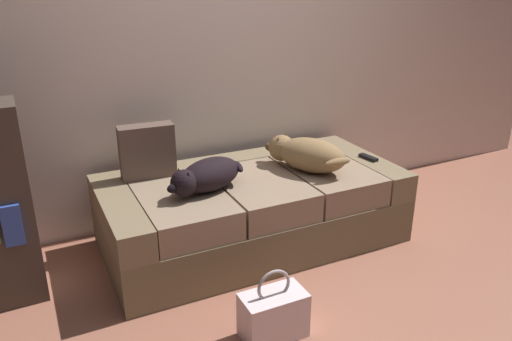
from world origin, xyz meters
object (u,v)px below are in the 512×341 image
object	(u,v)px
couch	(253,209)
handbag	(273,314)
dog_dark	(206,176)
tv_remote	(368,158)
dog_tan	(306,154)
throw_pillow	(147,151)

from	to	relation	value
couch	handbag	world-z (taller)	couch
dog_dark	tv_remote	bearing A→B (deg)	0.77
dog_tan	handbag	world-z (taller)	dog_tan
throw_pillow	handbag	world-z (taller)	throw_pillow
dog_tan	throw_pillow	world-z (taller)	throw_pillow
dog_dark	dog_tan	size ratio (longest dim) A/B	0.91
couch	dog_tan	distance (m)	0.51
handbag	tv_remote	bearing A→B (deg)	34.78
couch	dog_dark	xyz separation A→B (m)	(-0.35, -0.10, 0.34)
handbag	dog_tan	bearing A→B (deg)	51.08
dog_tan	tv_remote	size ratio (longest dim) A/B	3.98
handbag	dog_dark	bearing A→B (deg)	92.41
dog_dark	couch	bearing A→B (deg)	15.96
tv_remote	handbag	bearing A→B (deg)	-153.03
dog_tan	throw_pillow	bearing A→B (deg)	160.99
tv_remote	throw_pillow	world-z (taller)	throw_pillow
dog_tan	throw_pillow	distance (m)	1.02
dog_dark	throw_pillow	distance (m)	0.45
couch	dog_dark	size ratio (longest dim) A/B	3.55
tv_remote	handbag	distance (m)	1.48
couch	dog_tan	world-z (taller)	dog_tan
dog_dark	tv_remote	size ratio (longest dim) A/B	3.60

